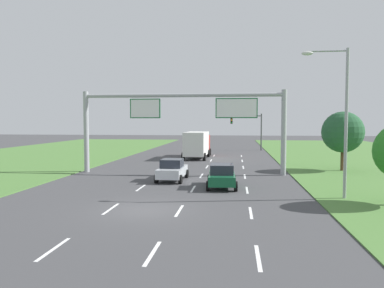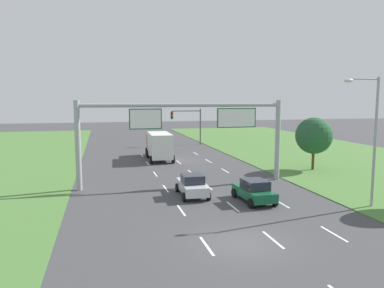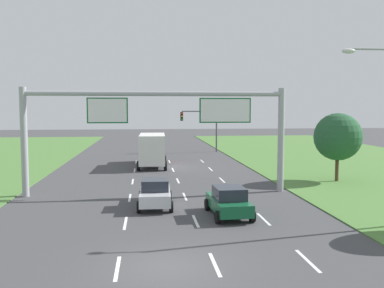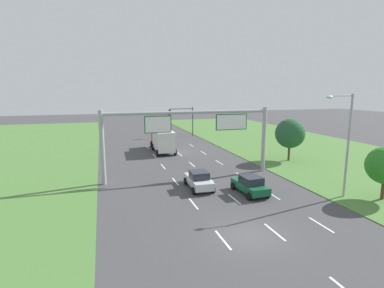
# 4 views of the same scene
# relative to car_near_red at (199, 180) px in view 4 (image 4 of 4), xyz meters

# --- Properties ---
(ground_plane) EXTENTS (200.00, 200.00, 0.00)m
(ground_plane) POSITION_rel_car_near_red_xyz_m (0.20, -9.39, -0.79)
(ground_plane) COLOR #424244
(grass_verge_right) EXTENTS (24.00, 120.00, 0.06)m
(grass_verge_right) POSITION_rel_car_near_red_xyz_m (21.20, 0.61, -0.76)
(grass_verge_right) COLOR #4C7A38
(grass_verge_right) RESTS_ON ground_plane
(lane_dashes_inner_left) EXTENTS (0.14, 50.40, 0.01)m
(lane_dashes_inner_left) POSITION_rel_car_near_red_xyz_m (-1.55, -3.39, -0.79)
(lane_dashes_inner_left) COLOR white
(lane_dashes_inner_left) RESTS_ON ground_plane
(lane_dashes_inner_right) EXTENTS (0.14, 50.40, 0.01)m
(lane_dashes_inner_right) POSITION_rel_car_near_red_xyz_m (1.95, -3.39, -0.79)
(lane_dashes_inner_right) COLOR white
(lane_dashes_inner_right) RESTS_ON ground_plane
(lane_dashes_slip) EXTENTS (0.14, 50.40, 0.01)m
(lane_dashes_slip) POSITION_rel_car_near_red_xyz_m (5.45, -3.39, -0.79)
(lane_dashes_slip) COLOR white
(lane_dashes_slip) RESTS_ON ground_plane
(car_near_red) EXTENTS (2.06, 4.05, 1.61)m
(car_near_red) POSITION_rel_car_near_red_xyz_m (0.00, 0.00, 0.00)
(car_near_red) COLOR silver
(car_near_red) RESTS_ON ground_plane
(car_lead_silver) EXTENTS (2.12, 3.99, 1.57)m
(car_lead_silver) POSITION_rel_car_near_red_xyz_m (3.79, -2.56, -0.01)
(car_lead_silver) COLOR #145633
(car_lead_silver) RESTS_ON ground_plane
(box_truck) EXTENTS (2.87, 8.07, 3.16)m
(box_truck) POSITION_rel_car_near_red_xyz_m (0.12, 17.36, 0.92)
(box_truck) COLOR #B21E19
(box_truck) RESTS_ON ground_plane
(sign_gantry) EXTENTS (17.24, 0.44, 7.00)m
(sign_gantry) POSITION_rel_car_near_red_xyz_m (0.48, 3.72, 4.09)
(sign_gantry) COLOR #9EA0A5
(sign_gantry) RESTS_ON ground_plane
(traffic_light_mast) EXTENTS (4.76, 0.49, 5.60)m
(traffic_light_mast) POSITION_rel_car_near_red_xyz_m (6.63, 30.05, 3.07)
(traffic_light_mast) COLOR #47494F
(traffic_light_mast) RESTS_ON ground_plane
(street_lamp) EXTENTS (2.61, 0.32, 8.50)m
(street_lamp) POSITION_rel_car_near_red_xyz_m (10.49, -5.54, 4.28)
(street_lamp) COLOR #9EA0A5
(street_lamp) RESTS_ON ground_plane
(roadside_tree_mid) EXTENTS (3.63, 3.63, 5.30)m
(roadside_tree_mid) POSITION_rel_car_near_red_xyz_m (14.10, 6.88, 2.68)
(roadside_tree_mid) COLOR #513823
(roadside_tree_mid) RESTS_ON ground_plane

